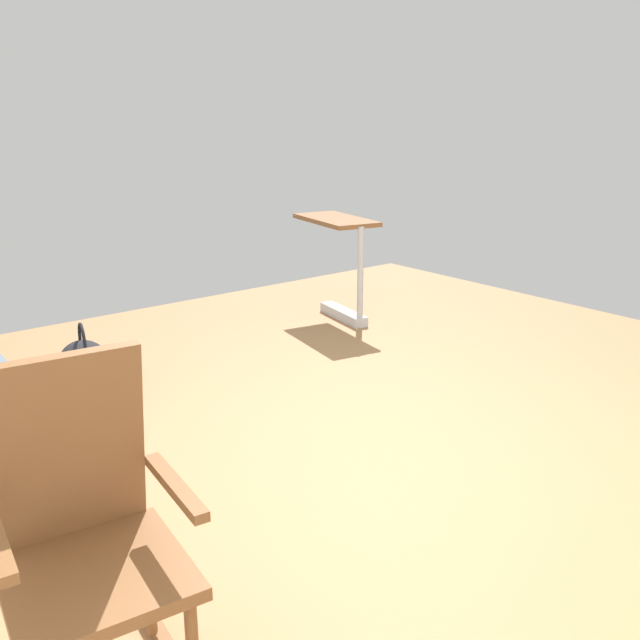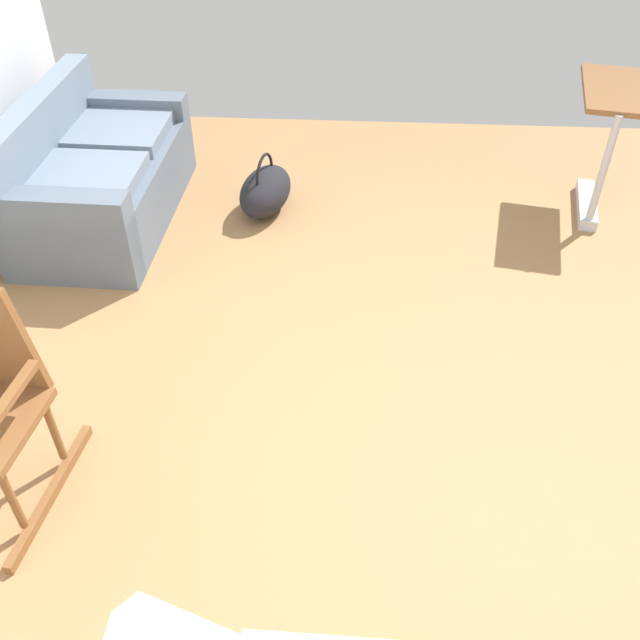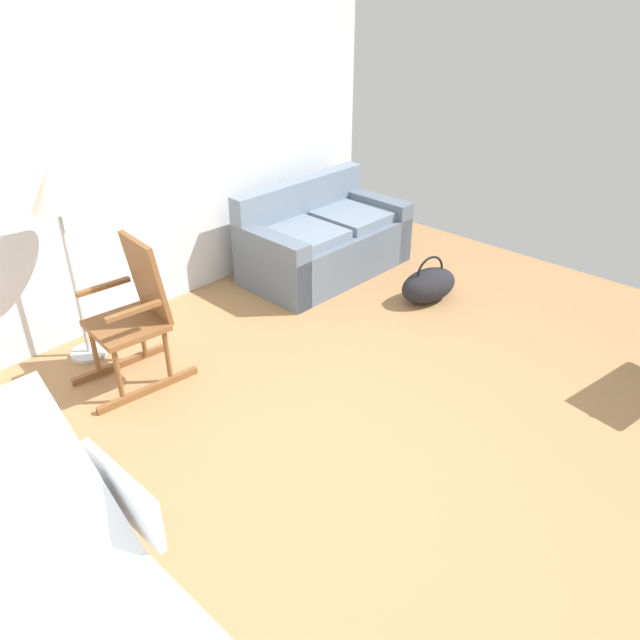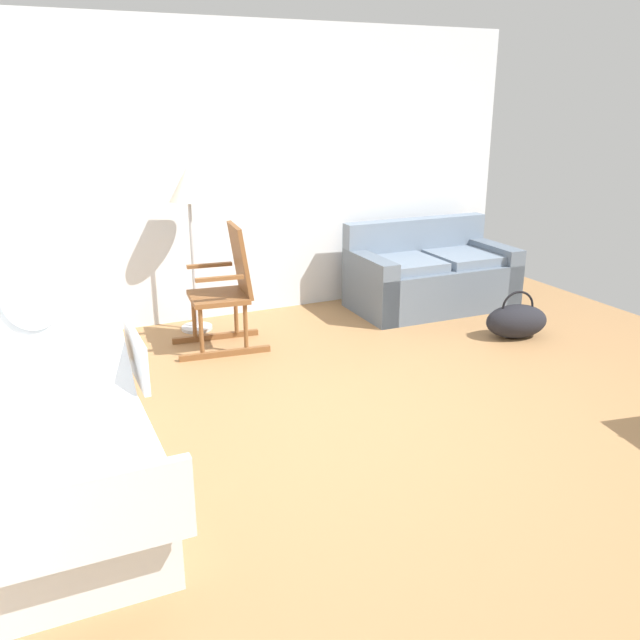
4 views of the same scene
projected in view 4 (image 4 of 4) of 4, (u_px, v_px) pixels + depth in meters
The scene contains 7 objects.
ground_plane at pixel (381, 414), 4.59m from camera, with size 6.74×6.74×0.00m, color #9E7247.
back_wall at pixel (247, 173), 6.36m from camera, with size 5.60×0.10×2.70m, color silver.
hospital_bed at pixel (54, 447), 3.51m from camera, with size 1.05×2.07×1.18m.
couch at pixel (430, 277), 6.81m from camera, with size 1.62×0.89×0.85m.
rocking_chair at pixel (227, 290), 5.65m from camera, with size 0.81×0.56×1.05m.
floor_lamp at pixel (189, 195), 5.85m from camera, with size 0.34×0.34×1.48m.
duffel_bag at pixel (516, 321), 5.98m from camera, with size 0.62×0.44×0.43m.
Camera 4 is at (-2.14, -3.57, 2.06)m, focal length 37.98 mm.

